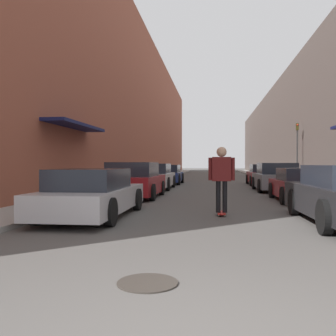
{
  "coord_description": "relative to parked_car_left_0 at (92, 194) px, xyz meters",
  "views": [
    {
      "loc": [
        -0.02,
        -2.55,
        1.37
      ],
      "look_at": [
        -1.69,
        11.35,
        1.2
      ],
      "focal_mm": 40.0,
      "sensor_mm": 36.0,
      "label": 1
    }
  ],
  "objects": [
    {
      "name": "curb_strip_right",
      "position": [
        8.13,
        27.77,
        -0.53
      ],
      "size": [
        1.8,
        68.96,
        0.12
      ],
      "color": "gray",
      "rests_on": "ground"
    },
    {
      "name": "parked_car_right_1",
      "position": [
        6.29,
        4.7,
        -0.01
      ],
      "size": [
        1.98,
        4.02,
        1.2
      ],
      "color": "maroon",
      "rests_on": "ground"
    },
    {
      "name": "curb_strip_left",
      "position": [
        -1.96,
        27.77,
        -0.53
      ],
      "size": [
        1.8,
        68.96,
        0.12
      ],
      "color": "gray",
      "rests_on": "ground"
    },
    {
      "name": "building_row_left",
      "position": [
        -4.86,
        27.77,
        6.17
      ],
      "size": [
        4.9,
        68.96,
        13.53
      ],
      "color": "brown",
      "rests_on": "ground"
    },
    {
      "name": "parked_car_left_1",
      "position": [
        -0.09,
        5.45,
        0.08
      ],
      "size": [
        2.08,
        4.13,
        1.42
      ],
      "color": "maroon",
      "rests_on": "ground"
    },
    {
      "name": "manhole_cover",
      "position": [
        2.33,
        -5.07,
        -0.59
      ],
      "size": [
        0.7,
        0.7,
        0.02
      ],
      "color": "#332D28",
      "rests_on": "ground"
    },
    {
      "name": "ground",
      "position": [
        3.09,
        20.88,
        -0.59
      ],
      "size": [
        151.71,
        151.71,
        0.0
      ],
      "primitive_type": "plane",
      "color": "#4C4947"
    },
    {
      "name": "skateboarder",
      "position": [
        3.29,
        0.71,
        0.52
      ],
      "size": [
        0.69,
        0.78,
        1.81
      ],
      "color": "#B2231E",
      "rests_on": "ground"
    },
    {
      "name": "parked_car_right_3",
      "position": [
        6.29,
        14.99,
        0.04
      ],
      "size": [
        2.04,
        4.3,
        1.32
      ],
      "color": "maroon",
      "rests_on": "ground"
    },
    {
      "name": "parked_car_left_2",
      "position": [
        -0.06,
        10.43,
        0.06
      ],
      "size": [
        1.97,
        4.34,
        1.36
      ],
      "color": "silver",
      "rests_on": "ground"
    },
    {
      "name": "parked_car_left_0",
      "position": [
        0.0,
        0.0,
        0.0
      ],
      "size": [
        1.9,
        4.66,
        1.23
      ],
      "color": "#B7B7BC",
      "rests_on": "ground"
    },
    {
      "name": "parked_car_right_2",
      "position": [
        6.16,
        9.68,
        0.07
      ],
      "size": [
        2.04,
        4.12,
        1.4
      ],
      "color": "gray",
      "rests_on": "ground"
    },
    {
      "name": "building_row_right",
      "position": [
        11.03,
        27.77,
        3.98
      ],
      "size": [
        4.9,
        68.96,
        9.15
      ],
      "color": "#564C47",
      "rests_on": "ground"
    },
    {
      "name": "traffic_light",
      "position": [
        8.57,
        16.21,
        1.9
      ],
      "size": [
        0.16,
        0.22,
        3.89
      ],
      "color": "#2D2D2D",
      "rests_on": "curb_strip_right"
    },
    {
      "name": "parked_car_left_3",
      "position": [
        0.03,
        15.61,
        0.03
      ],
      "size": [
        1.94,
        4.39,
        1.28
      ],
      "color": "navy",
      "rests_on": "ground"
    }
  ]
}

